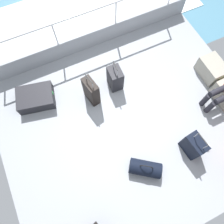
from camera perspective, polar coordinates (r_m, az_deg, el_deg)
ground_plane at (r=4.43m, az=5.03°, el=-3.06°), size 4.40×5.20×0.06m
gunwale_port at (r=5.22m, az=-6.31°, el=18.71°), size 0.06×5.20×0.45m
railing_port at (r=4.82m, az=-7.04°, el=23.04°), size 0.04×4.20×1.02m
sea_wake at (r=6.60m, az=-11.04°, el=23.74°), size 12.00×12.00×0.01m
cargo_crate_0 at (r=5.24m, az=25.23°, el=10.42°), size 0.63×0.42×0.37m
suitcase_1 at (r=4.33m, az=-5.61°, el=5.56°), size 0.40×0.25×0.83m
suitcase_3 at (r=4.53m, az=0.83°, el=9.06°), size 0.36×0.28×0.74m
suitcase_4 at (r=4.27m, az=21.08°, el=-8.49°), size 0.43×0.29×0.73m
suitcase_5 at (r=4.74m, az=-19.82°, el=3.61°), size 0.70×0.85×0.27m
duffel_bag at (r=4.07m, az=8.93°, el=-14.74°), size 0.57×0.63×0.42m
paper_cup at (r=4.59m, az=24.20°, el=-8.43°), size 0.08×0.08×0.10m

